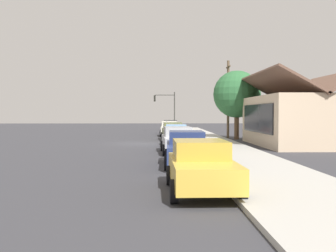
{
  "coord_description": "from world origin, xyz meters",
  "views": [
    {
      "loc": [
        30.92,
        1.37,
        2.46
      ],
      "look_at": [
        3.17,
        2.12,
        1.52
      ],
      "focal_mm": 41.46,
      "sensor_mm": 36.0,
      "label": 1
    }
  ],
  "objects_px": {
    "car_mustard": "(201,166)",
    "shade_tree": "(237,94)",
    "traffic_light_main": "(166,105)",
    "fire_hydrant_red": "(183,131)",
    "utility_pole_wooden": "(228,98)",
    "car_ivory": "(169,128)",
    "car_skyblue": "(176,135)",
    "car_navy": "(187,148)",
    "car_silver": "(178,140)",
    "car_charcoal": "(170,127)",
    "car_olive": "(173,131)"
  },
  "relations": [
    {
      "from": "car_navy",
      "to": "shade_tree",
      "type": "height_order",
      "value": "shade_tree"
    },
    {
      "from": "car_silver",
      "to": "traffic_light_main",
      "type": "height_order",
      "value": "traffic_light_main"
    },
    {
      "from": "shade_tree",
      "to": "fire_hydrant_red",
      "type": "bearing_deg",
      "value": -146.31
    },
    {
      "from": "shade_tree",
      "to": "utility_pole_wooden",
      "type": "relative_size",
      "value": 0.85
    },
    {
      "from": "car_silver",
      "to": "car_mustard",
      "type": "height_order",
      "value": "same"
    },
    {
      "from": "traffic_light_main",
      "to": "car_olive",
      "type": "bearing_deg",
      "value": 0.7
    },
    {
      "from": "car_skyblue",
      "to": "fire_hydrant_red",
      "type": "distance_m",
      "value": 13.52
    },
    {
      "from": "car_charcoal",
      "to": "car_skyblue",
      "type": "xyz_separation_m",
      "value": [
        17.12,
        -0.13,
        -0.0
      ]
    },
    {
      "from": "shade_tree",
      "to": "fire_hydrant_red",
      "type": "distance_m",
      "value": 8.93
    },
    {
      "from": "traffic_light_main",
      "to": "utility_pole_wooden",
      "type": "bearing_deg",
      "value": 22.81
    },
    {
      "from": "car_charcoal",
      "to": "shade_tree",
      "type": "xyz_separation_m",
      "value": [
        10.45,
        5.82,
        3.35
      ]
    },
    {
      "from": "car_olive",
      "to": "car_navy",
      "type": "xyz_separation_m",
      "value": [
        16.75,
        -0.01,
        -0.0
      ]
    },
    {
      "from": "car_skyblue",
      "to": "fire_hydrant_red",
      "type": "xyz_separation_m",
      "value": [
        -13.44,
        1.43,
        -0.32
      ]
    },
    {
      "from": "car_charcoal",
      "to": "car_olive",
      "type": "relative_size",
      "value": 0.94
    },
    {
      "from": "traffic_light_main",
      "to": "fire_hydrant_red",
      "type": "height_order",
      "value": "traffic_light_main"
    },
    {
      "from": "car_mustard",
      "to": "shade_tree",
      "type": "bearing_deg",
      "value": 165.21
    },
    {
      "from": "car_skyblue",
      "to": "car_silver",
      "type": "height_order",
      "value": "same"
    },
    {
      "from": "car_olive",
      "to": "car_silver",
      "type": "bearing_deg",
      "value": -1.91
    },
    {
      "from": "car_navy",
      "to": "car_skyblue",
      "type": "bearing_deg",
      "value": -178.58
    },
    {
      "from": "car_skyblue",
      "to": "fire_hydrant_red",
      "type": "bearing_deg",
      "value": 175.58
    },
    {
      "from": "traffic_light_main",
      "to": "car_charcoal",
      "type": "bearing_deg",
      "value": 4.41
    },
    {
      "from": "car_ivory",
      "to": "traffic_light_main",
      "type": "bearing_deg",
      "value": -178.74
    },
    {
      "from": "car_silver",
      "to": "car_mustard",
      "type": "xyz_separation_m",
      "value": [
        11.83,
        0.09,
        -0.0
      ]
    },
    {
      "from": "car_mustard",
      "to": "utility_pole_wooden",
      "type": "height_order",
      "value": "utility_pole_wooden"
    },
    {
      "from": "car_charcoal",
      "to": "car_ivory",
      "type": "distance_m",
      "value": 5.36
    },
    {
      "from": "utility_pole_wooden",
      "to": "car_olive",
      "type": "bearing_deg",
      "value": -64.62
    },
    {
      "from": "utility_pole_wooden",
      "to": "car_ivory",
      "type": "bearing_deg",
      "value": -122.03
    },
    {
      "from": "car_mustard",
      "to": "shade_tree",
      "type": "relative_size",
      "value": 0.69
    },
    {
      "from": "car_olive",
      "to": "fire_hydrant_red",
      "type": "xyz_separation_m",
      "value": [
        -7.76,
        1.46,
        -0.32
      ]
    },
    {
      "from": "car_charcoal",
      "to": "utility_pole_wooden",
      "type": "xyz_separation_m",
      "value": [
        8.85,
        5.3,
        3.11
      ]
    },
    {
      "from": "fire_hydrant_red",
      "to": "car_charcoal",
      "type": "bearing_deg",
      "value": -160.5
    },
    {
      "from": "car_ivory",
      "to": "car_silver",
      "type": "relative_size",
      "value": 0.91
    },
    {
      "from": "car_skyblue",
      "to": "car_silver",
      "type": "distance_m",
      "value": 5.34
    },
    {
      "from": "car_silver",
      "to": "car_charcoal",
      "type": "bearing_deg",
      "value": 177.71
    },
    {
      "from": "car_mustard",
      "to": "car_charcoal",
      "type": "bearing_deg",
      "value": 179.03
    },
    {
      "from": "car_mustard",
      "to": "car_navy",
      "type": "bearing_deg",
      "value": 179.3
    },
    {
      "from": "car_silver",
      "to": "fire_hydrant_red",
      "type": "bearing_deg",
      "value": 173.61
    },
    {
      "from": "car_olive",
      "to": "traffic_light_main",
      "type": "relative_size",
      "value": 0.95
    },
    {
      "from": "car_silver",
      "to": "car_mustard",
      "type": "bearing_deg",
      "value": -1.19
    },
    {
      "from": "car_silver",
      "to": "fire_hydrant_red",
      "type": "distance_m",
      "value": 18.85
    },
    {
      "from": "utility_pole_wooden",
      "to": "fire_hydrant_red",
      "type": "distance_m",
      "value": 7.38
    },
    {
      "from": "car_olive",
      "to": "utility_pole_wooden",
      "type": "xyz_separation_m",
      "value": [
        -2.59,
        5.46,
        3.11
      ]
    },
    {
      "from": "car_ivory",
      "to": "shade_tree",
      "type": "height_order",
      "value": "shade_tree"
    },
    {
      "from": "car_charcoal",
      "to": "car_mustard",
      "type": "relative_size",
      "value": 1.06
    },
    {
      "from": "car_charcoal",
      "to": "car_navy",
      "type": "xyz_separation_m",
      "value": [
        28.2,
        -0.17,
        0.0
      ]
    },
    {
      "from": "car_olive",
      "to": "car_mustard",
      "type": "distance_m",
      "value": 22.85
    },
    {
      "from": "car_charcoal",
      "to": "car_skyblue",
      "type": "height_order",
      "value": "same"
    },
    {
      "from": "car_navy",
      "to": "fire_hydrant_red",
      "type": "relative_size",
      "value": 6.7
    },
    {
      "from": "car_charcoal",
      "to": "car_olive",
      "type": "height_order",
      "value": "same"
    },
    {
      "from": "shade_tree",
      "to": "car_olive",
      "type": "bearing_deg",
      "value": -80.61
    }
  ]
}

